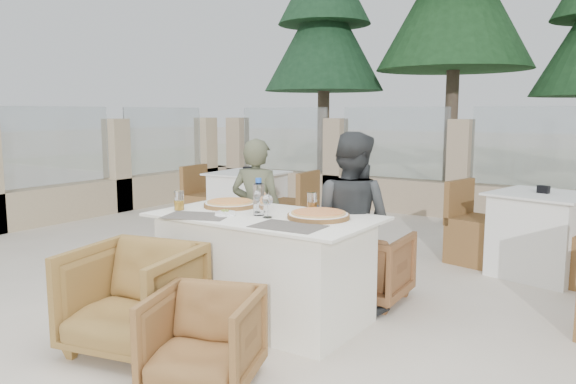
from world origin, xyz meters
The scene contains 25 objects.
ground centered at (0.00, 0.00, 0.00)m, with size 80.00×80.00×0.00m, color beige.
sand_patch centered at (0.00, 14.00, 0.01)m, with size 30.00×16.00×0.01m, color beige.
perimeter_wall_far centered at (0.00, 4.80, 0.80)m, with size 10.00×0.34×1.60m, color tan, non-canonical shape.
perimeter_wall_left centered at (-4.50, 1.50, 0.80)m, with size 0.34×7.00×1.60m, color #C6B08B, non-canonical shape.
pine_far_left centered at (-3.50, 7.00, 2.75)m, with size 2.42×2.42×5.50m, color #1C4326.
pine_mid_left centered at (-1.00, 7.50, 3.25)m, with size 2.86×2.86×6.50m, color #1F4A23.
dining_table centered at (0.03, 0.07, 0.39)m, with size 1.60×0.90×0.77m, color white, non-canonical shape.
placemat_near_left centered at (-0.34, -0.23, 0.77)m, with size 0.45×0.30×0.00m, color #615A53.
placemat_near_right centered at (0.40, -0.18, 0.77)m, with size 0.45×0.30×0.00m, color #5B554E.
pizza_left centered at (-0.40, 0.21, 0.80)m, with size 0.41×0.41×0.05m, color orange.
pizza_right centered at (0.42, 0.17, 0.80)m, with size 0.43×0.43×0.06m, color #D4481C.
water_bottle centered at (0.00, 0.04, 0.90)m, with size 0.08×0.08×0.27m, color #BFDCFB.
wine_glass_centre centered at (-0.06, 0.15, 0.86)m, with size 0.08×0.08×0.18m, color white, non-canonical shape.
wine_glass_near centered at (0.11, 0.00, 0.86)m, with size 0.08×0.08×0.18m, color white, non-canonical shape.
beer_glass_left centered at (-0.62, -0.12, 0.84)m, with size 0.07×0.07×0.14m, color gold.
beer_glass_right centered at (0.25, 0.37, 0.84)m, with size 0.07×0.07×0.15m, color #C56E1B.
olive_dish centered at (-0.19, -0.11, 0.79)m, with size 0.11×0.11×0.04m, color white, non-canonical shape.
armchair_far_left centered at (-0.50, 0.60, 0.34)m, with size 0.72×0.74×0.67m, color olive.
armchair_far_right centered at (0.48, 0.87, 0.28)m, with size 0.60×0.62×0.56m, color brown.
armchair_near_left centered at (-0.35, -0.82, 0.34)m, with size 0.72×0.74×0.67m, color olive.
armchair_near_right centered at (0.35, -0.94, 0.27)m, with size 0.57×0.59×0.53m, color olive.
diner_left centered at (-0.48, 0.66, 0.64)m, with size 0.47×0.31×1.28m, color #53563F.
diner_right centered at (0.44, 0.61, 0.68)m, with size 0.66×0.51×1.36m, color #36393B.
bg_table_a centered at (-1.83, 2.27, 0.39)m, with size 1.64×0.82×0.77m, color white, non-canonical shape.
bg_table_b centered at (1.49, 2.35, 0.39)m, with size 1.64×0.82×0.77m, color white, non-canonical shape.
Camera 1 is at (2.35, -3.12, 1.50)m, focal length 35.00 mm.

